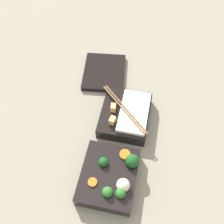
{
  "coord_description": "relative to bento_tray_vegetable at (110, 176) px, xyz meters",
  "views": [
    {
      "loc": [
        -0.37,
        -0.06,
        0.74
      ],
      "look_at": [
        0.09,
        0.04,
        0.04
      ],
      "focal_mm": 42.0,
      "sensor_mm": 36.0,
      "label": 1
    }
  ],
  "objects": [
    {
      "name": "ground_plane",
      "position": [
        0.12,
        -0.0,
        -0.03
      ],
      "size": [
        3.0,
        3.0,
        0.0
      ],
      "primitive_type": "plane",
      "color": "gray"
    },
    {
      "name": "bento_tray_vegetable",
      "position": [
        0.0,
        0.0,
        0.0
      ],
      "size": [
        0.18,
        0.16,
        0.07
      ],
      "color": "black",
      "rests_on": "ground_plane"
    },
    {
      "name": "bento_tray_rice",
      "position": [
        0.22,
        -0.0,
        -0.0
      ],
      "size": [
        0.18,
        0.17,
        0.07
      ],
      "color": "black",
      "rests_on": "ground_plane"
    },
    {
      "name": "bento_lid",
      "position": [
        0.4,
        0.11,
        -0.02
      ],
      "size": [
        0.2,
        0.17,
        0.02
      ],
      "primitive_type": "cube",
      "rotation": [
        0.0,
        0.0,
        0.13
      ],
      "color": "black",
      "rests_on": "ground_plane"
    }
  ]
}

